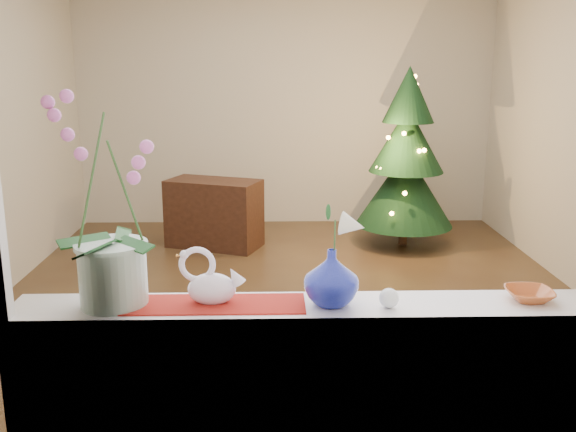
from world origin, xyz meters
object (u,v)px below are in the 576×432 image
at_px(side_table, 214,213).
at_px(amber_dish, 529,296).
at_px(swan, 211,277).
at_px(orchid_pot, 108,201).
at_px(xmas_tree, 406,158).
at_px(blue_vase, 331,273).
at_px(paperweight, 389,298).

bearing_deg(side_table, amber_dish, -47.44).
bearing_deg(side_table, swan, -63.72).
bearing_deg(amber_dish, side_table, 111.39).
relative_size(orchid_pot, xmas_tree, 0.44).
distance_m(amber_dish, side_table, 4.21).
bearing_deg(swan, xmas_tree, 50.49).
bearing_deg(swan, side_table, 76.82).
xyz_separation_m(swan, side_table, (-0.35, 3.88, -0.69)).
distance_m(xmas_tree, side_table, 1.94).
relative_size(amber_dish, xmas_tree, 0.08).
bearing_deg(xmas_tree, swan, -111.22).
height_order(swan, side_table, swan).
xyz_separation_m(blue_vase, side_table, (-0.78, 3.90, -0.71)).
distance_m(orchid_pot, side_table, 4.00).
xyz_separation_m(orchid_pot, swan, (0.35, 0.00, -0.28)).
xyz_separation_m(swan, blue_vase, (0.43, -0.02, 0.02)).
distance_m(orchid_pot, swan, 0.45).
distance_m(blue_vase, amber_dish, 0.74).
height_order(amber_dish, side_table, amber_dish).
bearing_deg(orchid_pot, xmas_tree, 64.44).
xyz_separation_m(paperweight, xmas_tree, (0.88, 3.97, -0.09)).
bearing_deg(side_table, xmas_tree, 22.23).
bearing_deg(swan, orchid_pot, 162.11).
xyz_separation_m(orchid_pot, xmas_tree, (1.87, 3.92, -0.44)).
bearing_deg(orchid_pot, amber_dish, 0.17).
bearing_deg(amber_dish, swan, -179.90).
bearing_deg(xmas_tree, orchid_pot, -115.56).
distance_m(orchid_pot, paperweight, 1.05).
bearing_deg(orchid_pot, paperweight, -3.11).
distance_m(swan, blue_vase, 0.43).
bearing_deg(amber_dish, orchid_pot, -179.83).
distance_m(swan, amber_dish, 1.17).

